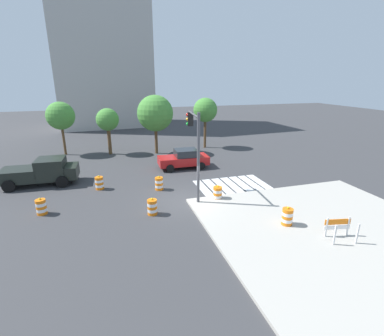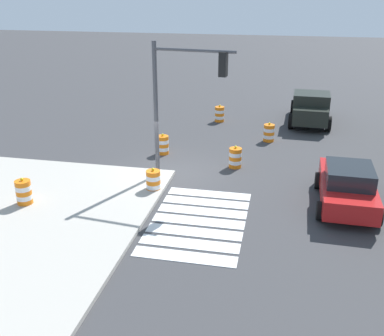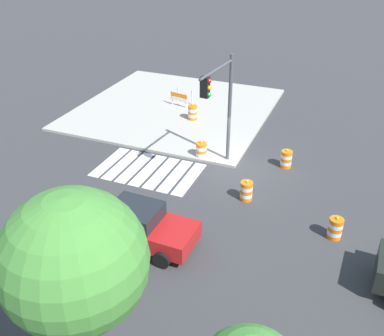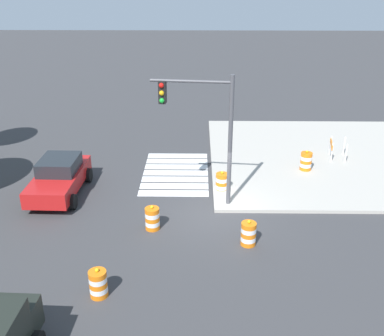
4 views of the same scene
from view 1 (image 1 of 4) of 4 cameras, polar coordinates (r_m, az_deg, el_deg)
name	(u,v)px [view 1 (image 1 of 4)]	position (r m, az deg, el deg)	size (l,w,h in m)	color
ground_plane	(186,201)	(18.09, -1.18, -6.73)	(120.00, 120.00, 0.00)	#38383A
sidewalk_corner	(334,233)	(16.13, 26.72, -11.72)	(12.00, 12.00, 0.15)	#ADA89E
crosswalk_stripes	(232,185)	(20.94, 8.10, -3.38)	(5.10, 3.20, 0.02)	silver
sports_car	(184,159)	(24.48, -1.64, 1.90)	(4.34, 2.22, 1.63)	red
pickup_truck	(43,172)	(23.28, -27.85, -0.66)	(5.22, 2.50, 1.92)	black
traffic_barrel_near_corner	(159,183)	(19.88, -6.67, -3.13)	(0.56, 0.56, 1.02)	orange
traffic_barrel_crosswalk_end	(41,207)	(18.45, -28.20, -6.94)	(0.56, 0.56, 1.02)	orange
traffic_barrel_median_near	(218,193)	(18.15, 5.19, -5.16)	(0.56, 0.56, 1.02)	orange
traffic_barrel_median_far	(152,207)	(16.43, -8.04, -7.82)	(0.56, 0.56, 1.02)	orange
traffic_barrel_far_curb	(99,183)	(20.87, -18.22, -2.91)	(0.56, 0.56, 1.02)	orange
traffic_barrel_on_sidewalk	(287,217)	(15.71, 18.71, -9.29)	(0.56, 0.56, 1.02)	orange
construction_barricade	(339,227)	(15.43, 27.62, -10.50)	(1.36, 1.00, 1.00)	silver
traffic_light_pole	(195,139)	(17.55, 0.53, 5.95)	(0.58, 3.28, 5.50)	#4C4C51
street_tree_streetside_near	(155,113)	(28.93, -7.46, 10.90)	(3.60, 3.60, 5.93)	brown
street_tree_streetside_mid	(60,116)	(31.02, -25.06, 9.52)	(2.73, 2.73, 5.32)	brown
street_tree_streetside_far	(205,110)	(31.32, 2.71, 11.58)	(2.61, 2.61, 5.49)	brown
street_tree_corner_lot	(108,120)	(29.73, -16.71, 9.25)	(2.23, 2.23, 4.66)	brown
office_building_far	(101,40)	(49.42, -17.93, 23.44)	(14.00, 10.00, 26.13)	#B2ADA8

